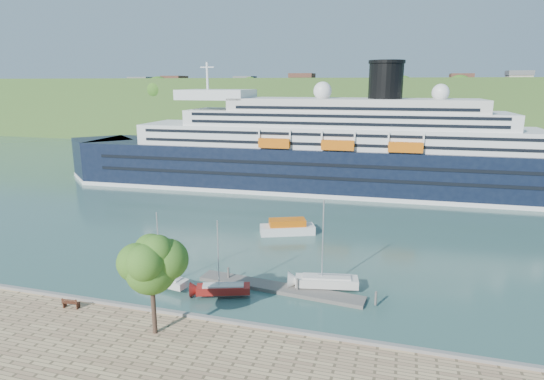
{
  "coord_description": "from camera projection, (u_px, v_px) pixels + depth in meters",
  "views": [
    {
      "loc": [
        17.76,
        -35.23,
        22.38
      ],
      "look_at": [
        -1.16,
        30.0,
        6.3
      ],
      "focal_mm": 30.0,
      "sensor_mm": 36.0,
      "label": 1
    }
  ],
  "objects": [
    {
      "name": "sailboat_white_near",
      "position": [
        162.0,
        253.0,
        49.97
      ],
      "size": [
        6.65,
        2.89,
        8.31
      ],
      "primitive_type": null,
      "rotation": [
        0.0,
        0.0,
        -0.18
      ],
      "color": "silver",
      "rests_on": "ground"
    },
    {
      "name": "promenade_tree",
      "position": [
        152.0,
        281.0,
        38.72
      ],
      "size": [
        5.95,
        5.95,
        9.85
      ],
      "primitive_type": null,
      "color": "#326219",
      "rests_on": "promenade"
    },
    {
      "name": "floating_pontoon",
      "position": [
        279.0,
        288.0,
        50.27
      ],
      "size": [
        19.08,
        4.15,
        0.42
      ],
      "primitive_type": null,
      "rotation": [
        0.0,
        0.0,
        -0.1
      ],
      "color": "slate",
      "rests_on": "ground"
    },
    {
      "name": "park_bench",
      "position": [
        71.0,
        302.0,
        44.16
      ],
      "size": [
        1.79,
        0.88,
        1.11
      ],
      "primitive_type": null,
      "rotation": [
        0.0,
        0.0,
        0.1
      ],
      "color": "#4A2215",
      "rests_on": "promenade"
    },
    {
      "name": "sailboat_white_far",
      "position": [
        328.0,
        248.0,
        49.19
      ],
      "size": [
        7.86,
        3.54,
        9.81
      ],
      "primitive_type": null,
      "rotation": [
        0.0,
        0.0,
        0.19
      ],
      "color": "silver",
      "rests_on": "ground"
    },
    {
      "name": "cruise_ship",
      "position": [
        322.0,
        127.0,
        95.04
      ],
      "size": [
        119.97,
        23.03,
        26.79
      ],
      "primitive_type": null,
      "rotation": [
        0.0,
        0.0,
        0.05
      ],
      "color": "black",
      "rests_on": "ground"
    },
    {
      "name": "ground",
      "position": [
        195.0,
        326.0,
        42.9
      ],
      "size": [
        400.0,
        400.0,
        0.0
      ],
      "primitive_type": "plane",
      "color": "#31574F",
      "rests_on": "ground"
    },
    {
      "name": "quay_coping",
      "position": [
        194.0,
        316.0,
        42.44
      ],
      "size": [
        220.0,
        0.5,
        0.3
      ],
      "primitive_type": "cube",
      "color": "slate",
      "rests_on": "promenade"
    },
    {
      "name": "sailboat_red",
      "position": [
        223.0,
        261.0,
        47.89
      ],
      "size": [
        6.53,
        3.72,
        8.14
      ],
      "primitive_type": null,
      "rotation": [
        0.0,
        0.0,
        0.33
      ],
      "color": "maroon",
      "rests_on": "ground"
    },
    {
      "name": "far_hillside",
      "position": [
        358.0,
        110.0,
        175.64
      ],
      "size": [
        400.0,
        50.0,
        24.0
      ],
      "primitive_type": "cube",
      "color": "#3C6026",
      "rests_on": "ground"
    },
    {
      "name": "tender_launch",
      "position": [
        287.0,
        226.0,
        68.8
      ],
      "size": [
        8.7,
        5.78,
        2.28
      ],
      "primitive_type": null,
      "rotation": [
        0.0,
        0.0,
        0.39
      ],
      "color": "#D25F0C",
      "rests_on": "ground"
    }
  ]
}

